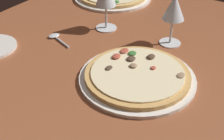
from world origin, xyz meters
The scene contains 4 objects.
dining_table centered at (0.00, 0.00, 2.00)cm, with size 150.00×110.00×4.00cm, color brown.
pizza_main centered at (7.22, -11.43, 5.22)cm, with size 31.26×31.26×3.39cm.
wine_glass_near centered at (30.22, -10.75, 15.69)cm, with size 6.92×6.92×16.27cm.
spoon centered at (12.67, 22.24, 4.46)cm, with size 5.87×11.11×1.00cm.
Camera 1 is at (-51.63, -41.46, 52.03)cm, focal length 48.49 mm.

